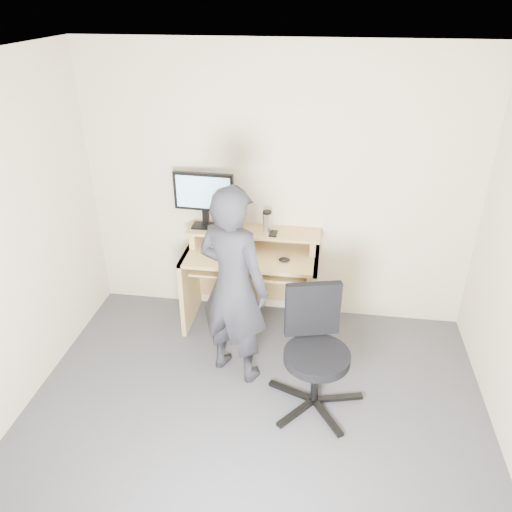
% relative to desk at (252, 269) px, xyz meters
% --- Properties ---
extents(ground, '(3.50, 3.50, 0.00)m').
position_rel_desk_xyz_m(ground, '(0.20, -1.53, -0.55)').
color(ground, '#49494D').
rests_on(ground, ground).
extents(back_wall, '(3.50, 0.02, 2.50)m').
position_rel_desk_xyz_m(back_wall, '(0.20, 0.22, 0.70)').
color(back_wall, beige).
rests_on(back_wall, ground).
extents(ceiling, '(3.50, 3.50, 0.02)m').
position_rel_desk_xyz_m(ceiling, '(0.20, -1.53, 1.95)').
color(ceiling, white).
rests_on(ceiling, back_wall).
extents(desk, '(1.20, 0.60, 0.91)m').
position_rel_desk_xyz_m(desk, '(0.00, 0.00, 0.00)').
color(desk, tan).
rests_on(desk, ground).
extents(monitor, '(0.54, 0.15, 0.51)m').
position_rel_desk_xyz_m(monitor, '(-0.44, 0.08, 0.67)').
color(monitor, black).
rests_on(monitor, desk).
extents(external_drive, '(0.11, 0.15, 0.20)m').
position_rel_desk_xyz_m(external_drive, '(-0.16, 0.08, 0.46)').
color(external_drive, black).
rests_on(external_drive, desk).
extents(travel_mug, '(0.10, 0.10, 0.18)m').
position_rel_desk_xyz_m(travel_mug, '(0.12, 0.07, 0.45)').
color(travel_mug, silver).
rests_on(travel_mug, desk).
extents(smartphone, '(0.07, 0.13, 0.01)m').
position_rel_desk_xyz_m(smartphone, '(0.19, 0.02, 0.37)').
color(smartphone, black).
rests_on(smartphone, desk).
extents(charger, '(0.05, 0.05, 0.03)m').
position_rel_desk_xyz_m(charger, '(-0.14, -0.03, 0.38)').
color(charger, black).
rests_on(charger, desk).
extents(headphones, '(0.18, 0.18, 0.06)m').
position_rel_desk_xyz_m(headphones, '(-0.27, 0.16, 0.37)').
color(headphones, silver).
rests_on(headphones, desk).
extents(keyboard, '(0.47, 0.22, 0.03)m').
position_rel_desk_xyz_m(keyboard, '(-0.03, -0.17, 0.12)').
color(keyboard, black).
rests_on(keyboard, desk).
extents(mouse, '(0.11, 0.09, 0.04)m').
position_rel_desk_xyz_m(mouse, '(0.31, -0.18, 0.22)').
color(mouse, black).
rests_on(mouse, desk).
extents(office_chair, '(0.74, 0.72, 0.93)m').
position_rel_desk_xyz_m(office_chair, '(0.62, -0.98, -0.04)').
color(office_chair, black).
rests_on(office_chair, ground).
extents(person, '(0.71, 0.60, 1.64)m').
position_rel_desk_xyz_m(person, '(-0.03, -0.75, 0.27)').
color(person, black).
rests_on(person, ground).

